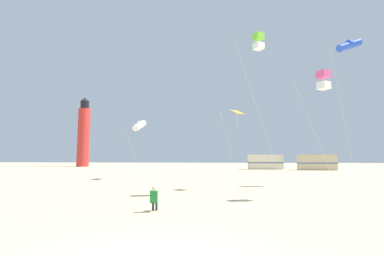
% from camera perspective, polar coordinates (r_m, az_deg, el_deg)
% --- Properties ---
extents(kite_flyer_standing, '(0.35, 0.52, 1.16)m').
position_cam_1_polar(kite_flyer_standing, '(13.28, -7.71, -13.90)').
color(kite_flyer_standing, '#238438').
rests_on(kite_flyer_standing, ground).
extents(kite_tube_white, '(3.02, 3.00, 6.66)m').
position_cam_1_polar(kite_tube_white, '(32.00, -10.63, 0.55)').
color(kite_tube_white, silver).
rests_on(kite_tube_white, ground).
extents(kite_box_lime, '(3.03, 2.30, 11.14)m').
position_cam_1_polar(kite_box_lime, '(21.18, 13.37, 16.70)').
color(kite_box_lime, silver).
rests_on(kite_box_lime, ground).
extents(kite_diamond_gold, '(1.93, 1.93, 6.15)m').
position_cam_1_polar(kite_diamond_gold, '(22.17, 9.12, 2.74)').
color(kite_diamond_gold, silver).
rests_on(kite_diamond_gold, ground).
extents(kite_box_rainbow, '(2.20, 2.20, 7.73)m').
position_cam_1_polar(kite_box_rainbow, '(19.20, 25.15, 8.79)').
color(kite_box_rainbow, silver).
rests_on(kite_box_rainbow, ground).
extents(kite_tube_blue, '(2.71, 2.13, 13.29)m').
position_cam_1_polar(kite_tube_blue, '(30.20, 29.32, 14.51)').
color(kite_tube_blue, silver).
rests_on(kite_tube_blue, ground).
extents(lighthouse_distant, '(2.80, 2.80, 16.80)m').
position_cam_1_polar(lighthouse_distant, '(72.65, -21.16, -1.14)').
color(lighthouse_distant, red).
rests_on(lighthouse_distant, ground).
extents(rv_van_cream, '(6.47, 2.41, 2.80)m').
position_cam_1_polar(rv_van_cream, '(55.81, 14.65, -6.70)').
color(rv_van_cream, beige).
rests_on(rv_van_cream, ground).
extents(rv_van_tan, '(6.50, 2.50, 2.80)m').
position_cam_1_polar(rv_van_tan, '(55.72, 24.01, -6.39)').
color(rv_van_tan, '#C6B28C').
rests_on(rv_van_tan, ground).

